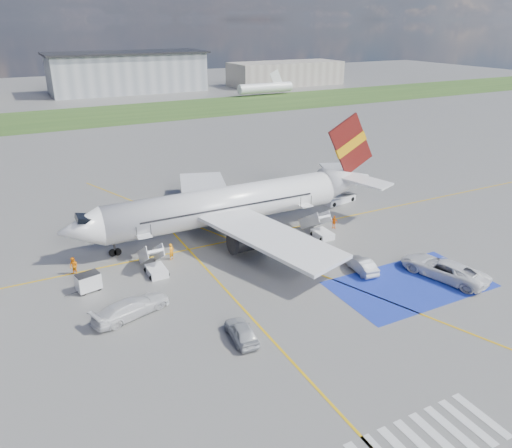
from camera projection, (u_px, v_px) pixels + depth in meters
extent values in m
plane|color=#60605E|center=(291.00, 290.00, 43.50)|extent=(400.00, 400.00, 0.00)
cube|color=#2D4C1E|center=(89.00, 117.00, 121.49)|extent=(400.00, 30.00, 0.01)
cube|color=gold|center=(233.00, 240.00, 53.35)|extent=(120.00, 0.20, 0.01)
cube|color=gold|center=(304.00, 375.00, 33.15)|extent=(0.20, 60.00, 0.01)
cube|color=gold|center=(233.00, 240.00, 53.35)|extent=(20.71, 56.45, 0.01)
cube|color=#1B32A7|center=(410.00, 284.00, 44.47)|extent=(14.00, 8.00, 0.01)
cube|color=silver|center=(421.00, 445.00, 27.69)|extent=(0.60, 4.00, 0.01)
cube|color=silver|center=(437.00, 437.00, 28.21)|extent=(0.60, 4.00, 0.01)
cube|color=silver|center=(452.00, 430.00, 28.72)|extent=(0.60, 4.00, 0.01)
cube|color=silver|center=(467.00, 422.00, 29.23)|extent=(0.60, 4.00, 0.01)
cube|color=silver|center=(481.00, 415.00, 29.74)|extent=(0.60, 4.00, 0.01)
cube|color=gray|center=(128.00, 73.00, 160.58)|extent=(48.00, 18.00, 12.00)
cube|color=gray|center=(285.00, 73.00, 179.04)|extent=(40.00, 16.00, 8.00)
cylinder|color=silver|center=(224.00, 205.00, 53.70)|extent=(26.00, 3.90, 3.90)
cone|color=silver|center=(80.00, 230.00, 47.30)|extent=(4.00, 3.90, 3.90)
cube|color=black|center=(85.00, 219.00, 47.16)|extent=(1.67, 1.90, 0.82)
cone|color=silver|center=(346.00, 181.00, 60.45)|extent=(6.50, 3.90, 3.90)
cube|color=silver|center=(271.00, 236.00, 47.38)|extent=(9.86, 15.95, 1.40)
cube|color=silver|center=(204.00, 187.00, 61.33)|extent=(9.86, 15.95, 1.40)
cylinder|color=#38383A|center=(248.00, 241.00, 49.86)|extent=(3.40, 2.10, 2.10)
cylinder|color=#38383A|center=(205.00, 206.00, 59.06)|extent=(3.40, 2.10, 2.10)
cube|color=#57120F|center=(351.00, 145.00, 58.91)|extent=(6.62, 0.30, 7.45)
cube|color=orange|center=(351.00, 145.00, 58.91)|extent=(4.36, 0.40, 3.08)
cube|color=silver|center=(368.00, 181.00, 57.82)|extent=(4.73, 5.95, 0.49)
cube|color=silver|center=(335.00, 168.00, 63.07)|extent=(4.73, 5.95, 0.49)
cube|color=black|center=(232.00, 207.00, 51.96)|extent=(19.50, 0.04, 0.18)
cube|color=black|center=(217.00, 196.00, 55.18)|extent=(19.50, 0.04, 0.18)
cube|color=silver|center=(151.00, 254.00, 46.98)|extent=(1.40, 3.73, 2.32)
cube|color=silver|center=(144.00, 236.00, 48.14)|extent=(1.40, 1.00, 0.12)
cylinder|color=black|center=(137.00, 232.00, 47.64)|extent=(0.06, 0.06, 1.10)
cylinder|color=black|center=(151.00, 230.00, 48.23)|extent=(0.06, 0.06, 1.10)
cube|color=silver|center=(157.00, 271.00, 46.09)|extent=(1.60, 2.40, 0.70)
cube|color=silver|center=(315.00, 220.00, 54.87)|extent=(1.40, 3.73, 2.32)
cube|color=silver|center=(306.00, 206.00, 56.03)|extent=(1.40, 1.00, 0.12)
cylinder|color=black|center=(301.00, 202.00, 55.52)|extent=(0.06, 0.06, 1.10)
cylinder|color=black|center=(311.00, 200.00, 56.12)|extent=(0.06, 0.06, 1.10)
cube|color=silver|center=(323.00, 234.00, 53.97)|extent=(1.60, 2.40, 0.70)
cube|color=silver|center=(88.00, 282.00, 43.16)|extent=(2.20, 1.59, 1.39)
cube|color=black|center=(87.00, 274.00, 42.87)|extent=(2.08, 1.47, 0.12)
cube|color=silver|center=(339.00, 200.00, 64.29)|extent=(4.78, 2.35, 0.76)
cube|color=black|center=(346.00, 193.00, 64.69)|extent=(3.15, 1.68, 0.85)
imported|color=#ADB0B5|center=(242.00, 331.00, 36.60)|extent=(1.98, 4.16, 1.37)
imported|color=#AAADB1|center=(361.00, 265.00, 46.55)|extent=(1.88, 4.21, 1.34)
imported|color=white|center=(444.00, 266.00, 45.31)|extent=(4.28, 6.58, 2.27)
imported|color=silver|center=(131.00, 305.00, 39.47)|extent=(5.31, 3.42, 1.93)
imported|color=orange|center=(171.00, 252.00, 48.84)|extent=(0.73, 0.66, 1.66)
imported|color=orange|center=(74.00, 266.00, 45.85)|extent=(1.04, 1.08, 1.75)
imported|color=orange|center=(334.00, 222.00, 56.10)|extent=(0.83, 0.95, 1.53)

